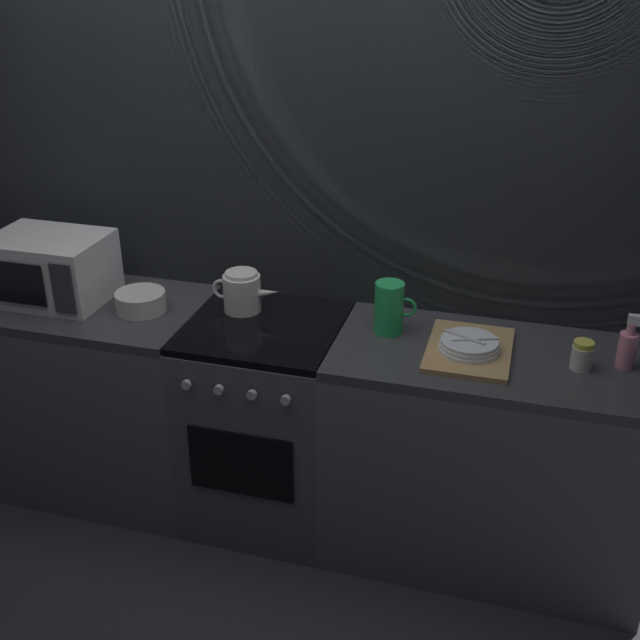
% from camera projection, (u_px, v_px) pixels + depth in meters
% --- Properties ---
extents(ground_plane, '(8.00, 8.00, 0.00)m').
position_uv_depth(ground_plane, '(270.00, 507.00, 3.44)').
color(ground_plane, '#2D2D33').
extents(back_wall, '(3.60, 0.05, 2.40)m').
position_uv_depth(back_wall, '(288.00, 224.00, 3.19)').
color(back_wall, gray).
rests_on(back_wall, ground_plane).
extents(counter_left, '(1.20, 0.60, 0.90)m').
position_uv_depth(counter_left, '(75.00, 390.00, 3.46)').
color(counter_left, '#515459').
rests_on(counter_left, ground_plane).
extents(stove_unit, '(0.60, 0.63, 0.90)m').
position_uv_depth(stove_unit, '(267.00, 422.00, 3.24)').
color(stove_unit, '#4C4C51').
rests_on(stove_unit, ground_plane).
extents(counter_right, '(1.20, 0.60, 0.90)m').
position_uv_depth(counter_right, '(487.00, 457.00, 3.02)').
color(counter_right, '#515459').
rests_on(counter_right, ground_plane).
extents(microwave, '(0.46, 0.35, 0.27)m').
position_uv_depth(microwave, '(50.00, 268.00, 3.20)').
color(microwave, white).
rests_on(microwave, counter_left).
extents(kettle, '(0.28, 0.15, 0.17)m').
position_uv_depth(kettle, '(242.00, 292.00, 3.12)').
color(kettle, white).
rests_on(kettle, stove_unit).
extents(mixing_bowl, '(0.20, 0.20, 0.08)m').
position_uv_depth(mixing_bowl, '(141.00, 301.00, 3.14)').
color(mixing_bowl, silver).
rests_on(mixing_bowl, counter_left).
extents(pitcher, '(0.16, 0.11, 0.20)m').
position_uv_depth(pitcher, '(389.00, 308.00, 2.95)').
color(pitcher, green).
rests_on(pitcher, counter_right).
extents(dish_pile, '(0.30, 0.40, 0.07)m').
position_uv_depth(dish_pile, '(469.00, 348.00, 2.82)').
color(dish_pile, tan).
rests_on(dish_pile, counter_right).
extents(spice_jar, '(0.08, 0.08, 0.10)m').
position_uv_depth(spice_jar, '(582.00, 355.00, 2.72)').
color(spice_jar, silver).
rests_on(spice_jar, counter_right).
extents(spray_bottle, '(0.08, 0.06, 0.20)m').
position_uv_depth(spray_bottle, '(628.00, 347.00, 2.71)').
color(spray_bottle, pink).
rests_on(spray_bottle, counter_right).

